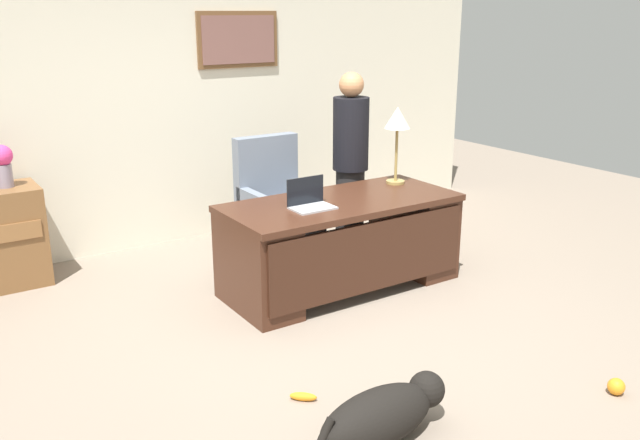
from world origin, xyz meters
name	(u,v)px	position (x,y,z in m)	size (l,w,h in m)	color
ground_plane	(341,333)	(0.00, 0.00, 0.00)	(12.00, 12.00, 0.00)	gray
back_wall	(185,100)	(0.00, 2.60, 1.35)	(7.00, 0.16, 2.70)	beige
desk	(343,241)	(0.48, 0.66, 0.40)	(1.88, 0.85, 0.74)	#422316
armchair	(276,207)	(0.37, 1.55, 0.49)	(0.60, 0.59, 1.10)	slate
person_standing	(350,163)	(1.03, 1.33, 0.85)	(0.32, 0.32, 1.66)	#262323
dog_lying	(383,415)	(-0.54, -1.13, 0.15)	(0.89, 0.34, 0.30)	black
laptop	(309,200)	(0.15, 0.65, 0.79)	(0.32, 0.22, 0.22)	#B2B5BA
desk_lamp	(397,123)	(1.18, 0.87, 1.26)	(0.22, 0.22, 0.66)	#9E8447
vase_with_flowers	(2,163)	(-1.70, 2.25, 1.01)	(0.17, 0.17, 0.34)	gray
dog_toy_ball	(616,386)	(0.89, -1.54, 0.05)	(0.10, 0.10, 0.10)	orange
dog_toy_bone	(303,397)	(-0.68, -0.58, 0.03)	(0.16, 0.05, 0.05)	orange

